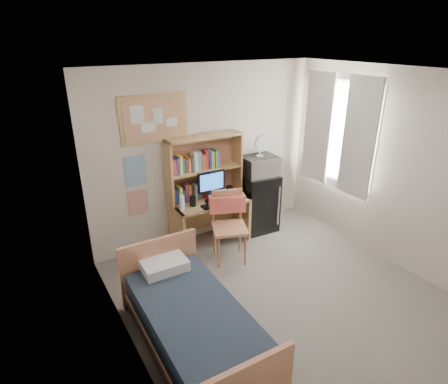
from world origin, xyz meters
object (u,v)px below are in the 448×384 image
bed (194,328)px  speaker_left (193,201)px  speaker_right (229,192)px  monitor (211,188)px  microwave (259,166)px  mini_fridge (257,202)px  bulletin_board (154,119)px  desk_chair (230,228)px  desk (210,222)px  desk_fan (260,146)px

bed → speaker_left: speaker_left is taller
speaker_left → speaker_right: 0.60m
monitor → microwave: (0.87, 0.05, 0.16)m
bed → speaker_right: bearing=50.3°
mini_fridge → microwave: size_ratio=1.78×
bulletin_board → speaker_left: bulletin_board is taller
desk_chair → speaker_right: bearing=79.7°
monitor → microwave: 0.89m
desk → microwave: size_ratio=2.13×
desk_chair → speaker_left: (-0.31, 0.50, 0.28)m
desk → speaker_right: 0.54m
microwave → mini_fridge: bearing=90.0°
mini_fridge → monitor: (-0.87, -0.07, 0.46)m
monitor → desk_chair: bearing=-88.2°
mini_fridge → desk_fan: desk_fan is taller
mini_fridge → bulletin_board: bearing=173.6°
speaker_right → desk_fan: desk_fan is taller
desk_chair → microwave: microwave is taller
mini_fridge → speaker_left: mini_fridge is taller
monitor → speaker_right: 0.33m
mini_fridge → microwave: microwave is taller
bulletin_board → microwave: bulletin_board is taller
mini_fridge → desk_fan: size_ratio=2.96×
speaker_right → desk: bearing=168.7°
desk_chair → speaker_right: (0.29, 0.48, 0.29)m
desk → desk_chair: size_ratio=1.12×
bed → speaker_right: speaker_right is taller
desk_chair → bed: bearing=-113.0°
microwave → desk: bearing=-177.0°
desk_chair → mini_fridge: (0.87, 0.56, -0.03)m
bulletin_board → bed: size_ratio=0.52×
mini_fridge → bed: mini_fridge is taller
desk_chair → speaker_right: desk_chair is taller
speaker_left → mini_fridge: bearing=4.0°
speaker_right → speaker_left: bearing=180.0°
speaker_left → microwave: bearing=3.1°
desk → mini_fridge: bearing=1.5°
speaker_left → desk_chair: bearing=-57.3°
monitor → speaker_left: size_ratio=2.86×
bulletin_board → desk_chair: bulletin_board is taller
monitor → bed: bearing=-123.2°
bulletin_board → desk: size_ratio=0.84×
desk_chair → mini_fridge: 1.03m
bed → speaker_right: size_ratio=9.66×
mini_fridge → bed: bearing=-135.2°
desk_fan → monitor: bearing=-173.0°
desk → monitor: size_ratio=2.49×
desk → desk_fan: 1.36m
bed → microwave: bearing=41.7°
desk_chair → bed: desk_chair is taller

